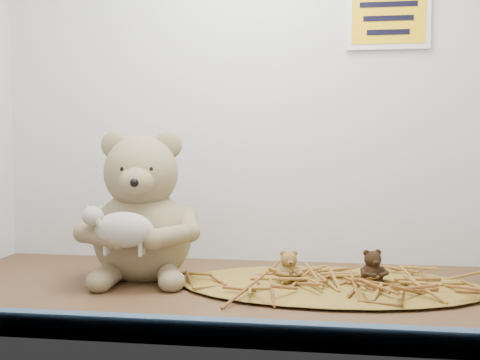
# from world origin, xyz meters

# --- Properties ---
(alcove_shell) EXTENTS (1.20, 0.60, 0.90)m
(alcove_shell) POSITION_xyz_m (0.00, 0.09, 0.45)
(alcove_shell) COLOR #422F17
(alcove_shell) RESTS_ON ground
(front_rail) EXTENTS (1.19, 0.02, 0.04)m
(front_rail) POSITION_xyz_m (0.00, -0.29, 0.02)
(front_rail) COLOR #324860
(front_rail) RESTS_ON shelf_floor
(straw_bed) EXTENTS (0.58, 0.34, 0.01)m
(straw_bed) POSITION_xyz_m (0.18, 0.06, 0.01)
(straw_bed) COLOR brown
(straw_bed) RESTS_ON shelf_floor
(main_teddy) EXTENTS (0.28, 0.30, 0.30)m
(main_teddy) POSITION_xyz_m (-0.20, 0.08, 0.15)
(main_teddy) COLOR #8D7757
(main_teddy) RESTS_ON shelf_floor
(toy_lamb) EXTENTS (0.14, 0.09, 0.09)m
(toy_lamb) POSITION_xyz_m (-0.20, -0.03, 0.12)
(toy_lamb) COLOR #BAB6A7
(toy_lamb) RESTS_ON main_teddy
(mini_teddy_tan) EXTENTS (0.06, 0.06, 0.06)m
(mini_teddy_tan) POSITION_xyz_m (0.10, 0.05, 0.04)
(mini_teddy_tan) COLOR brown
(mini_teddy_tan) RESTS_ON straw_bed
(mini_teddy_brown) EXTENTS (0.07, 0.07, 0.07)m
(mini_teddy_brown) POSITION_xyz_m (0.26, 0.07, 0.04)
(mini_teddy_brown) COLOR black
(mini_teddy_brown) RESTS_ON straw_bed
(wall_sign) EXTENTS (0.16, 0.01, 0.11)m
(wall_sign) POSITION_xyz_m (0.30, 0.29, 0.55)
(wall_sign) COLOR #DEA60B
(wall_sign) RESTS_ON back_wall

